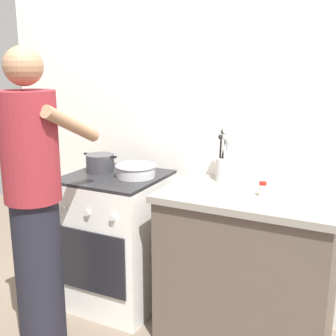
% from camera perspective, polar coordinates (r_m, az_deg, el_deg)
% --- Properties ---
extents(ground, '(6.00, 6.00, 0.00)m').
position_cam_1_polar(ground, '(2.95, -2.04, -19.65)').
color(ground, '#6B5B4C').
extents(back_wall, '(3.20, 0.10, 2.50)m').
position_cam_1_polar(back_wall, '(2.85, 6.17, 6.21)').
color(back_wall, silver).
rests_on(back_wall, ground).
extents(countertop, '(1.00, 0.60, 0.90)m').
position_cam_1_polar(countertop, '(2.66, 10.22, -12.58)').
color(countertop, brown).
rests_on(countertop, ground).
extents(stove_range, '(0.60, 0.62, 0.90)m').
position_cam_1_polar(stove_range, '(3.00, -6.68, -9.28)').
color(stove_range, white).
rests_on(stove_range, ground).
extents(pot, '(0.25, 0.19, 0.12)m').
position_cam_1_polar(pot, '(2.95, -8.83, 0.65)').
color(pot, '#38383D').
rests_on(pot, stove_range).
extents(mixing_bowl, '(0.26, 0.26, 0.08)m').
position_cam_1_polar(mixing_bowl, '(2.80, -4.22, -0.27)').
color(mixing_bowl, '#B7B7BC').
rests_on(mixing_bowl, stove_range).
extents(utensil_crock, '(0.10, 0.10, 0.32)m').
position_cam_1_polar(utensil_crock, '(2.71, 7.31, 0.44)').
color(utensil_crock, silver).
rests_on(utensil_crock, countertop).
extents(spice_bottle, '(0.04, 0.04, 0.08)m').
position_cam_1_polar(spice_bottle, '(2.45, 12.24, -2.71)').
color(spice_bottle, silver).
rests_on(spice_bottle, countertop).
extents(person, '(0.41, 0.50, 1.70)m').
position_cam_1_polar(person, '(2.47, -16.98, -4.88)').
color(person, black).
rests_on(person, ground).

